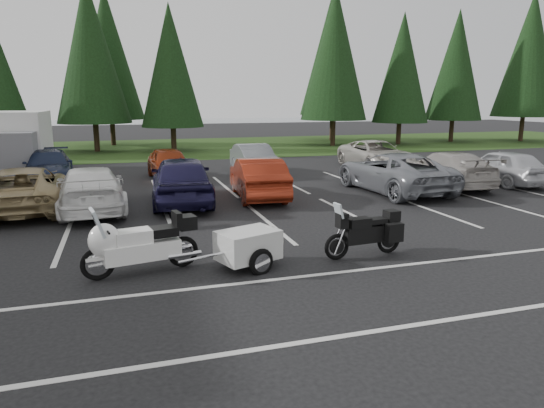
{
  "coord_description": "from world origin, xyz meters",
  "views": [
    {
      "loc": [
        -3.35,
        -12.0,
        3.43
      ],
      "look_at": [
        0.19,
        -0.5,
        0.84
      ],
      "focal_mm": 32.0,
      "sensor_mm": 36.0,
      "label": 1
    }
  ],
  "objects_px": {
    "car_near_7": "(447,169)",
    "cargo_trailer": "(248,249)",
    "car_near_5": "(258,178)",
    "car_near_3": "(91,189)",
    "car_far_2": "(169,164)",
    "car_near_8": "(502,167)",
    "car_far_1": "(49,167)",
    "car_far_4": "(376,154)",
    "touring_motorcycle": "(141,239)",
    "box_truck": "(15,144)",
    "car_near_6": "(393,172)",
    "car_far_3": "(254,160)",
    "adventure_motorcycle": "(364,228)",
    "car_near_2": "(25,189)",
    "car_near_4": "(182,179)"
  },
  "relations": [
    {
      "from": "car_far_2",
      "to": "touring_motorcycle",
      "type": "bearing_deg",
      "value": -101.77
    },
    {
      "from": "box_truck",
      "to": "car_near_4",
      "type": "height_order",
      "value": "box_truck"
    },
    {
      "from": "car_near_7",
      "to": "car_far_3",
      "type": "distance_m",
      "value": 8.52
    },
    {
      "from": "box_truck",
      "to": "car_near_8",
      "type": "xyz_separation_m",
      "value": [
        19.65,
        -8.24,
        -0.73
      ]
    },
    {
      "from": "car_near_3",
      "to": "car_far_4",
      "type": "xyz_separation_m",
      "value": [
        13.39,
        6.15,
        -0.0
      ]
    },
    {
      "from": "car_near_5",
      "to": "touring_motorcycle",
      "type": "relative_size",
      "value": 1.68
    },
    {
      "from": "car_near_8",
      "to": "car_far_4",
      "type": "bearing_deg",
      "value": -67.63
    },
    {
      "from": "car_near_6",
      "to": "car_near_2",
      "type": "bearing_deg",
      "value": -5.09
    },
    {
      "from": "car_near_3",
      "to": "car_far_3",
      "type": "height_order",
      "value": "car_near_3"
    },
    {
      "from": "car_near_7",
      "to": "car_far_1",
      "type": "xyz_separation_m",
      "value": [
        -15.49,
        5.66,
        -0.03
      ]
    },
    {
      "from": "car_near_2",
      "to": "cargo_trailer",
      "type": "bearing_deg",
      "value": 122.78
    },
    {
      "from": "car_near_7",
      "to": "touring_motorcycle",
      "type": "xyz_separation_m",
      "value": [
        -12.23,
        -6.81,
        0.02
      ]
    },
    {
      "from": "car_near_5",
      "to": "car_far_3",
      "type": "relative_size",
      "value": 1.03
    },
    {
      "from": "car_near_6",
      "to": "car_near_7",
      "type": "height_order",
      "value": "car_near_6"
    },
    {
      "from": "car_near_5",
      "to": "car_near_7",
      "type": "bearing_deg",
      "value": -174.5
    },
    {
      "from": "car_far_4",
      "to": "touring_motorcycle",
      "type": "height_order",
      "value": "touring_motorcycle"
    },
    {
      "from": "car_near_2",
      "to": "car_far_4",
      "type": "xyz_separation_m",
      "value": [
        15.36,
        5.53,
        -0.0
      ]
    },
    {
      "from": "car_far_4",
      "to": "adventure_motorcycle",
      "type": "distance_m",
      "value": 14.72
    },
    {
      "from": "box_truck",
      "to": "touring_motorcycle",
      "type": "xyz_separation_m",
      "value": [
        4.88,
        -14.85,
        -0.73
      ]
    },
    {
      "from": "touring_motorcycle",
      "to": "car_near_8",
      "type": "bearing_deg",
      "value": 13.35
    },
    {
      "from": "car_far_4",
      "to": "adventure_motorcycle",
      "type": "xyz_separation_m",
      "value": [
        -7.36,
        -12.75,
        -0.05
      ]
    },
    {
      "from": "car_near_4",
      "to": "touring_motorcycle",
      "type": "relative_size",
      "value": 1.86
    },
    {
      "from": "car_near_5",
      "to": "adventure_motorcycle",
      "type": "xyz_separation_m",
      "value": [
        0.46,
        -7.11,
        -0.07
      ]
    },
    {
      "from": "car_near_6",
      "to": "adventure_motorcycle",
      "type": "relative_size",
      "value": 2.55
    },
    {
      "from": "car_near_7",
      "to": "car_far_1",
      "type": "distance_m",
      "value": 16.49
    },
    {
      "from": "car_near_8",
      "to": "car_far_4",
      "type": "distance_m",
      "value": 6.37
    },
    {
      "from": "car_near_7",
      "to": "cargo_trailer",
      "type": "height_order",
      "value": "car_near_7"
    },
    {
      "from": "car_near_5",
      "to": "cargo_trailer",
      "type": "bearing_deg",
      "value": 78.11
    },
    {
      "from": "car_far_4",
      "to": "car_near_2",
      "type": "bearing_deg",
      "value": -159.77
    },
    {
      "from": "car_near_7",
      "to": "car_near_5",
      "type": "bearing_deg",
      "value": 4.89
    },
    {
      "from": "car_near_8",
      "to": "car_far_2",
      "type": "xyz_separation_m",
      "value": [
        -13.08,
        5.34,
        -0.03
      ]
    },
    {
      "from": "car_near_3",
      "to": "car_far_2",
      "type": "bearing_deg",
      "value": -121.35
    },
    {
      "from": "car_near_8",
      "to": "adventure_motorcycle",
      "type": "height_order",
      "value": "car_near_8"
    },
    {
      "from": "car_near_7",
      "to": "car_far_1",
      "type": "bearing_deg",
      "value": -15.46
    },
    {
      "from": "car_near_2",
      "to": "adventure_motorcycle",
      "type": "bearing_deg",
      "value": 134.0
    },
    {
      "from": "box_truck",
      "to": "car_near_6",
      "type": "bearing_deg",
      "value": -30.49
    },
    {
      "from": "car_near_3",
      "to": "car_near_6",
      "type": "distance_m",
      "value": 10.79
    },
    {
      "from": "car_near_6",
      "to": "car_far_1",
      "type": "distance_m",
      "value": 14.16
    },
    {
      "from": "car_near_8",
      "to": "car_far_4",
      "type": "xyz_separation_m",
      "value": [
        -2.64,
        5.8,
        -0.02
      ]
    },
    {
      "from": "car_near_6",
      "to": "car_far_1",
      "type": "xyz_separation_m",
      "value": [
        -12.78,
        6.09,
        -0.08
      ]
    },
    {
      "from": "car_near_3",
      "to": "car_near_5",
      "type": "bearing_deg",
      "value": -178.7
    },
    {
      "from": "car_near_2",
      "to": "car_far_2",
      "type": "xyz_separation_m",
      "value": [
        4.93,
        5.07,
        -0.01
      ]
    },
    {
      "from": "car_near_5",
      "to": "car_near_8",
      "type": "bearing_deg",
      "value": -175.64
    },
    {
      "from": "car_near_7",
      "to": "cargo_trailer",
      "type": "bearing_deg",
      "value": 39.76
    },
    {
      "from": "car_near_3",
      "to": "car_far_2",
      "type": "relative_size",
      "value": 1.2
    },
    {
      "from": "car_near_7",
      "to": "car_far_4",
      "type": "distance_m",
      "value": 5.61
    },
    {
      "from": "car_near_6",
      "to": "car_far_4",
      "type": "xyz_separation_m",
      "value": [
        2.61,
        6.04,
        -0.05
      ]
    },
    {
      "from": "car_far_3",
      "to": "cargo_trailer",
      "type": "distance_m",
      "value": 13.0
    },
    {
      "from": "car_near_5",
      "to": "car_near_6",
      "type": "bearing_deg",
      "value": -179.16
    },
    {
      "from": "car_near_6",
      "to": "car_far_3",
      "type": "relative_size",
      "value": 1.28
    }
  ]
}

